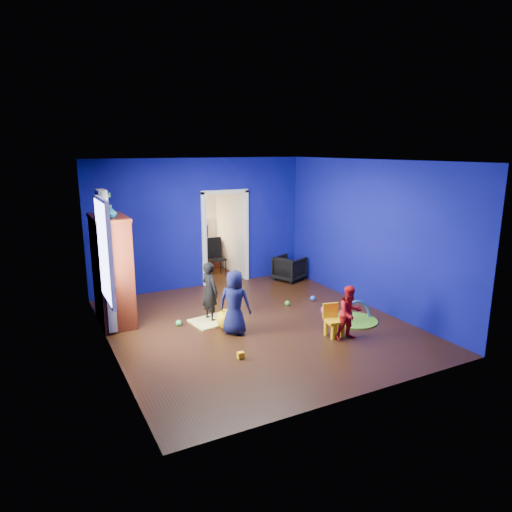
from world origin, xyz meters
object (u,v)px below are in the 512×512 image
vase (111,212)px  folding_chair (217,258)px  hopper_ball (226,319)px  kid_chair (335,322)px  study_desk (203,254)px  tv_armoire (112,270)px  armchair (289,268)px  toddler_red (350,313)px  crt_tv (114,268)px  child_navy (235,302)px  play_mat (354,320)px  child_black (210,292)px

vase → folding_chair: (2.82, 2.30, -1.60)m
hopper_ball → folding_chair: folding_chair is taller
kid_chair → study_desk: 5.32m
vase → tv_armoire: (0.00, 0.30, -1.08)m
armchair → toddler_red: toddler_red is taller
vase → crt_tv: vase is taller
child_navy → play_mat: bearing=-149.9°
child_black → crt_tv: (-1.54, 0.70, 0.47)m
study_desk → play_mat: bearing=-77.4°
study_desk → crt_tv: bearing=-133.2°
toddler_red → kid_chair: bearing=129.9°
crt_tv → hopper_ball: size_ratio=1.96×
armchair → folding_chair: (-1.43, 1.10, 0.17)m
child_navy → kid_chair: size_ratio=2.23×
armchair → child_navy: bearing=109.9°
crt_tv → folding_chair: bearing=35.7°
armchair → hopper_ball: armchair is taller
toddler_red → hopper_ball: bearing=144.0°
child_navy → vase: vase is taller
tv_armoire → hopper_ball: tv_armoire is taller
armchair → child_black: 3.12m
child_black → armchair: bearing=-72.2°
armchair → tv_armoire: tv_armoire is taller
armchair → tv_armoire: 4.40m
folding_chair → crt_tv: bearing=-144.3°
play_mat → study_desk: study_desk is taller
kid_chair → play_mat: kid_chair is taller
child_black → crt_tv: bearing=52.4°
vase → play_mat: 4.72m
armchair → folding_chair: 1.81m
hopper_ball → study_desk: size_ratio=0.40×
child_black → study_desk: 3.87m
folding_chair → armchair: bearing=-37.6°
play_mat → study_desk: bearing=102.6°
child_navy → play_mat: child_navy is taller
hopper_ball → study_desk: study_desk is taller
crt_tv → hopper_ball: bearing=-36.7°
child_navy → study_desk: bearing=-61.3°
child_navy → folding_chair: bearing=-64.9°
tv_armoire → crt_tv: (0.04, 0.00, 0.04)m
child_black → tv_armoire: 1.78m
armchair → crt_tv: 4.36m
toddler_red → folding_chair: size_ratio=1.00×
child_navy → play_mat: (2.20, -0.49, -0.55)m
study_desk → folding_chair: 0.96m
crt_tv → kid_chair: size_ratio=1.40×
armchair → toddler_red: (-0.93, -3.45, 0.17)m
toddler_red → kid_chair: (-0.15, 0.20, -0.21)m
tv_armoire → toddler_red: bearing=-37.5°
vase → study_desk: vase is taller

